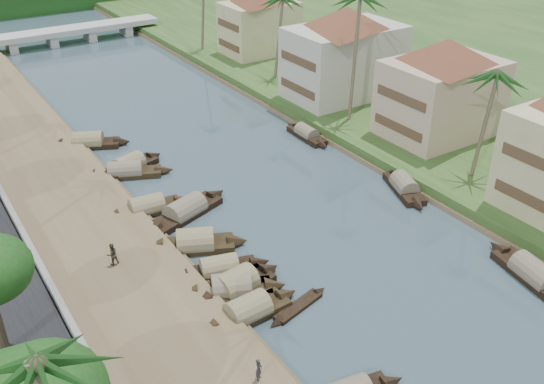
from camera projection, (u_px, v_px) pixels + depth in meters
ground at (380, 278)px, 42.93m from camera, size 220.00×220.00×0.00m
left_bank at (70, 214)px, 49.73m from camera, size 10.00×180.00×0.80m
right_bank at (388, 121)px, 66.26m from camera, size 16.00×180.00×1.20m
retaining_wall at (14, 219)px, 47.26m from camera, size 0.40×180.00×1.10m
bridge at (70, 32)px, 94.64m from camera, size 28.00×4.00×2.40m
building_mid at (442, 87)px, 59.64m from camera, size 14.11×14.11×9.70m
building_far at (345, 51)px, 69.26m from camera, size 15.59×15.59×10.20m
building_distant at (260, 19)px, 84.58m from camera, size 12.62×12.62×9.20m
sampan_4 at (248, 312)px, 39.07m from camera, size 8.14×2.25×2.28m
sampan_5 at (237, 286)px, 41.44m from camera, size 7.89×2.94×2.43m
sampan_6 at (231, 289)px, 41.10m from camera, size 7.81×4.74×2.31m
sampan_7 at (219, 269)px, 43.08m from camera, size 7.85×3.53×2.07m
sampan_8 at (195, 244)px, 45.87m from camera, size 8.21×5.24×2.49m
sampan_9 at (186, 212)px, 49.96m from camera, size 9.73×4.88×2.41m
sampan_10 at (147, 208)px, 50.43m from camera, size 8.24×2.53×2.23m
sampan_11 at (129, 166)px, 57.16m from camera, size 8.07×3.99×2.27m
sampan_12 at (125, 172)px, 56.11m from camera, size 8.92×5.20×2.16m
sampan_13 at (89, 143)px, 61.77m from camera, size 8.47×5.46×2.33m
sampan_14 at (534, 275)px, 42.46m from camera, size 3.52×9.57×2.27m
sampan_15 at (404, 187)px, 53.63m from camera, size 4.35×8.05×2.15m
sampan_16 at (307, 134)px, 63.63m from camera, size 1.70×7.58×1.89m
canoe_1 at (298, 307)px, 40.03m from camera, size 5.55×2.19×0.89m
canoe_2 at (151, 203)px, 51.85m from camera, size 4.98×3.69×0.79m
palm_1 at (491, 77)px, 49.67m from camera, size 3.20×3.20×10.76m
palm_4 at (62, 359)px, 20.12m from camera, size 3.20×3.20×12.05m
tree_6 at (367, 46)px, 73.32m from camera, size 4.46×4.46×6.56m
person_near at (259, 369)px, 33.30m from camera, size 0.61×0.60×1.42m
person_far at (112, 254)px, 42.60m from camera, size 0.87×0.71×1.67m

